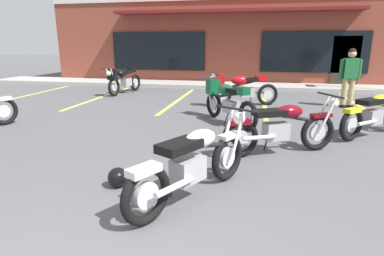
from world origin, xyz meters
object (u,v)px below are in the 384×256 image
at_px(helmet_on_pavement, 118,177).
at_px(motorcycle_foreground_classic, 194,162).
at_px(motorcycle_red_sportbike, 282,127).
at_px(motorcycle_silver_naked, 123,79).
at_px(motorcycle_green_cafe_racer, 375,113).
at_px(motorcycle_cream_vintage, 227,100).
at_px(motorcycle_orange_scrambler, 241,88).
at_px(person_in_black_shirt, 350,74).

bearing_deg(helmet_on_pavement, motorcycle_foreground_classic, -5.98).
xyz_separation_m(motorcycle_red_sportbike, motorcycle_silver_naked, (-5.23, 5.63, 0.07)).
height_order(motorcycle_green_cafe_racer, helmet_on_pavement, motorcycle_green_cafe_racer).
height_order(motorcycle_red_sportbike, motorcycle_cream_vintage, same).
height_order(motorcycle_foreground_classic, motorcycle_orange_scrambler, same).
relative_size(motorcycle_foreground_classic, motorcycle_green_cafe_racer, 1.11).
bearing_deg(helmet_on_pavement, motorcycle_green_cafe_racer, 38.50).
xyz_separation_m(motorcycle_orange_scrambler, motorcycle_cream_vintage, (-0.22, -2.05, 0.00)).
distance_m(motorcycle_orange_scrambler, helmet_on_pavement, 5.99).
xyz_separation_m(motorcycle_red_sportbike, motorcycle_cream_vintage, (-1.10, 2.05, 0.07)).
bearing_deg(motorcycle_cream_vintage, motorcycle_silver_naked, 139.04).
distance_m(motorcycle_red_sportbike, person_in_black_shirt, 5.05).
distance_m(motorcycle_cream_vintage, helmet_on_pavement, 3.95).
relative_size(motorcycle_silver_naked, motorcycle_green_cafe_racer, 1.22).
height_order(motorcycle_silver_naked, motorcycle_green_cafe_racer, same).
bearing_deg(motorcycle_orange_scrambler, motorcycle_foreground_classic, -92.31).
relative_size(motorcycle_silver_naked, person_in_black_shirt, 1.25).
height_order(motorcycle_foreground_classic, motorcycle_cream_vintage, same).
bearing_deg(motorcycle_foreground_classic, motorcycle_cream_vintage, 89.68).
bearing_deg(motorcycle_green_cafe_racer, motorcycle_foreground_classic, -132.26).
bearing_deg(motorcycle_foreground_classic, motorcycle_silver_naked, 118.77).
bearing_deg(motorcycle_cream_vintage, motorcycle_green_cafe_racer, -10.66).
bearing_deg(motorcycle_red_sportbike, motorcycle_foreground_classic, -121.32).
relative_size(motorcycle_silver_naked, helmet_on_pavement, 8.07).
distance_m(motorcycle_red_sportbike, helmet_on_pavement, 2.78).
height_order(motorcycle_foreground_classic, helmet_on_pavement, motorcycle_foreground_classic).
distance_m(motorcycle_silver_naked, motorcycle_orange_scrambler, 4.61).
bearing_deg(motorcycle_green_cafe_racer, motorcycle_red_sportbike, -142.03).
distance_m(motorcycle_green_cafe_racer, person_in_black_shirt, 3.11).
xyz_separation_m(motorcycle_foreground_classic, motorcycle_green_cafe_racer, (3.03, 3.33, 0.00)).
distance_m(motorcycle_orange_scrambler, motorcycle_cream_vintage, 2.07).
relative_size(motorcycle_orange_scrambler, person_in_black_shirt, 1.20).
bearing_deg(motorcycle_cream_vintage, person_in_black_shirt, 37.50).
relative_size(motorcycle_red_sportbike, person_in_black_shirt, 1.16).
distance_m(motorcycle_foreground_classic, motorcycle_green_cafe_racer, 4.50).
bearing_deg(motorcycle_silver_naked, helmet_on_pavement, -67.32).
height_order(motorcycle_silver_naked, person_in_black_shirt, person_in_black_shirt).
height_order(motorcycle_green_cafe_racer, motorcycle_cream_vintage, same).
xyz_separation_m(motorcycle_foreground_classic, motorcycle_orange_scrambler, (0.24, 5.95, 0.07)).
distance_m(motorcycle_foreground_classic, person_in_black_shirt, 7.20).
bearing_deg(motorcycle_silver_naked, person_in_black_shirt, -8.39).
bearing_deg(person_in_black_shirt, motorcycle_silver_naked, 171.61).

